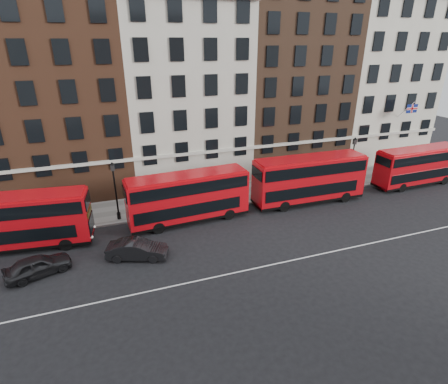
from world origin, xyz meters
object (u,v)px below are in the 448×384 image
object	(u,v)px
car_rear	(38,266)
car_front	(137,250)
bus_b	(188,197)
bus_c	(309,178)
traffic_light	(426,157)
bus_a	(16,221)
bus_d	(418,165)

from	to	relation	value
car_rear	car_front	world-z (taller)	car_front
bus_b	bus_c	size ratio (longest dim) A/B	0.96
car_front	bus_c	bearing A→B (deg)	-56.17
car_front	traffic_light	bearing A→B (deg)	-60.45
bus_b	traffic_light	size ratio (longest dim) A/B	3.26
bus_a	bus_c	bearing A→B (deg)	6.74
bus_c	bus_d	distance (m)	13.69
bus_c	car_front	bearing A→B (deg)	-164.54
bus_b	car_rear	xyz separation A→B (m)	(-11.57, -4.18, -1.66)
car_front	traffic_light	distance (m)	34.34
bus_a	bus_d	world-z (taller)	bus_a
bus_b	car_front	distance (m)	6.84
car_front	bus_a	bearing A→B (deg)	81.19
bus_a	bus_c	size ratio (longest dim) A/B	0.95
bus_b	car_front	xyz separation A→B (m)	(-4.98, -4.40, -1.65)
bus_a	bus_b	size ratio (longest dim) A/B	0.99
bus_b	bus_d	world-z (taller)	bus_b
bus_a	car_front	world-z (taller)	bus_a
bus_d	car_rear	world-z (taller)	bus_d
car_rear	bus_d	bearing A→B (deg)	-101.90
car_rear	bus_a	bearing A→B (deg)	3.02
bus_c	traffic_light	bearing A→B (deg)	6.70
bus_a	car_front	distance (m)	9.48
traffic_light	car_rear	bearing A→B (deg)	-171.72
bus_b	bus_c	distance (m)	12.04
bus_d	traffic_light	size ratio (longest dim) A/B	3.10
traffic_light	bus_c	bearing A→B (deg)	-174.26
car_rear	car_front	bearing A→B (deg)	-110.16
bus_d	car_front	size ratio (longest dim) A/B	2.32
car_front	traffic_light	size ratio (longest dim) A/B	1.34
bus_b	car_rear	distance (m)	12.42
bus_d	car_front	world-z (taller)	bus_d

